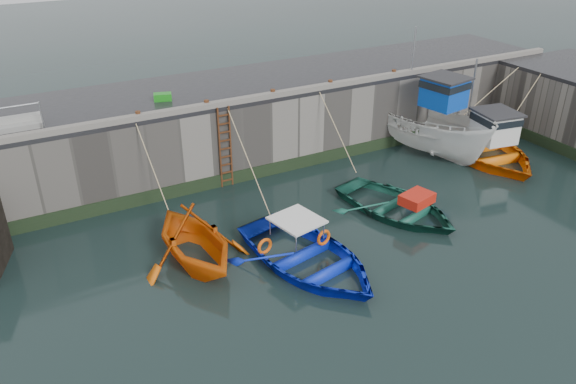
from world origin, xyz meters
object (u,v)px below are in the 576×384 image
boat_near_white (196,261)px  bollard_d (330,83)px  boat_near_navy (396,212)px  boat_near_blue (307,265)px  ladder (225,148)px  bollard_a (138,115)px  boat_far_orange (482,147)px  bollard_b (207,104)px  fish_crate (163,97)px  bollard_c (273,93)px  bollard_e (394,73)px  boat_far_white (429,128)px

boat_near_white → bollard_d: 9.53m
boat_near_navy → bollard_d: size_ratio=17.03×
boat_near_white → boat_near_blue: 3.44m
ladder → bollard_a: 3.47m
boat_near_blue → boat_far_orange: boat_far_orange is taller
bollard_b → fish_crate: bearing=126.3°
boat_near_white → boat_far_orange: size_ratio=0.61×
fish_crate → boat_far_orange: bearing=-4.1°
bollard_c → bollard_d: same height
boat_near_navy → bollard_c: (-2.24, 5.12, 3.30)m
ladder → boat_near_white: ladder is taller
ladder → boat_far_orange: bearing=-13.6°
fish_crate → boat_near_blue: bearing=-62.2°
bollard_a → boat_near_blue: bearing=-64.7°
bollard_b → bollard_e: (8.50, 0.00, 0.00)m
boat_near_navy → bollard_d: (0.36, 5.12, 3.30)m
ladder → bollard_e: bearing=2.4°
boat_near_navy → bollard_c: bollard_c is taller
fish_crate → bollard_c: 4.15m
boat_near_white → bollard_a: (-0.13, 4.60, 3.30)m
boat_near_white → boat_far_orange: (13.64, 1.64, 0.41)m
boat_far_white → boat_far_orange: (1.69, -1.60, -0.65)m
bollard_e → bollard_c: bearing=180.0°
ladder → fish_crate: (-1.65, 1.90, 1.70)m
ladder → boat_far_orange: size_ratio=0.47×
boat_far_white → bollard_d: 5.01m
ladder → bollard_b: bollard_b is taller
fish_crate → bollard_a: bearing=-115.0°
bollard_b → bollard_d: 5.30m
boat_far_orange → bollard_a: (-13.77, 2.95, 2.89)m
boat_near_blue → fish_crate: 8.81m
boat_near_white → bollard_c: 7.60m
boat_near_white → bollard_e: size_ratio=14.84×
fish_crate → bollard_c: bollard_c is taller
bollard_a → bollard_b: (2.50, 0.00, 0.00)m
boat_far_white → bollard_e: boat_far_white is taller
boat_far_orange → bollard_b: boat_far_orange is taller
fish_crate → bollard_e: 9.77m
boat_far_white → fish_crate: bearing=154.7°
boat_near_blue → bollard_a: (-3.04, 6.43, 3.30)m
bollard_d → boat_near_blue: bearing=-126.5°
bollard_a → boat_near_white: bearing=-88.4°
boat_near_navy → boat_far_orange: size_ratio=0.70×
boat_near_blue → bollard_b: bollard_b is taller
ladder → boat_near_blue: ladder is taller
boat_far_orange → fish_crate: (-12.42, 4.51, 2.88)m
ladder → bollard_b: (-0.50, 0.34, 1.71)m
ladder → boat_far_white: size_ratio=0.47×
bollard_c → bollard_d: 2.60m
ladder → fish_crate: bearing=131.0°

